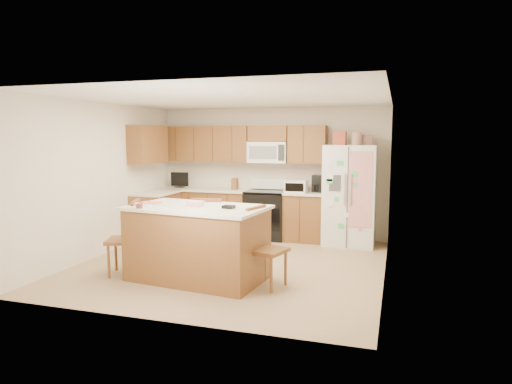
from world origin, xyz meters
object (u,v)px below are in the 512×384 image
(windsor_chair_right, at_px, (266,249))
(refrigerator, at_px, (350,194))
(stove, at_px, (267,214))
(windsor_chair_left, at_px, (125,240))
(island, at_px, (197,243))
(windsor_chair_back, at_px, (209,234))

(windsor_chair_right, bearing_deg, refrigerator, 73.81)
(stove, distance_m, windsor_chair_left, 3.11)
(island, relative_size, windsor_chair_right, 1.87)
(stove, relative_size, island, 0.58)
(refrigerator, relative_size, windsor_chair_right, 1.95)
(windsor_chair_back, distance_m, windsor_chair_right, 1.21)
(refrigerator, xyz_separation_m, island, (-1.77, -2.68, -0.41))
(windsor_chair_left, relative_size, windsor_chair_right, 1.02)
(windsor_chair_right, bearing_deg, island, 178.78)
(windsor_chair_right, bearing_deg, windsor_chair_back, 150.56)
(refrigerator, xyz_separation_m, windsor_chair_left, (-2.83, -2.78, -0.42))
(refrigerator, bearing_deg, windsor_chair_right, -106.19)
(stove, height_order, refrigerator, refrigerator)
(refrigerator, height_order, windsor_chair_right, refrigerator)
(windsor_chair_back, xyz_separation_m, windsor_chair_right, (1.05, -0.59, -0.01))
(refrigerator, relative_size, windsor_chair_back, 1.92)
(stove, xyz_separation_m, refrigerator, (1.57, -0.06, 0.45))
(windsor_chair_right, bearing_deg, stove, 105.85)
(windsor_chair_back, bearing_deg, island, -83.09)
(stove, height_order, island, stove)
(windsor_chair_left, xyz_separation_m, windsor_chair_right, (2.05, 0.08, -0.01))
(stove, relative_size, windsor_chair_back, 1.06)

